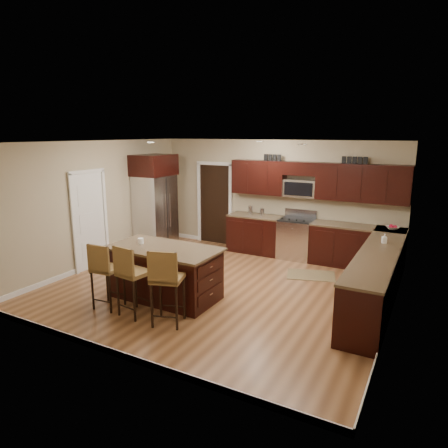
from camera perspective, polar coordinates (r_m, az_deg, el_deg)
The scene contains 23 objects.
floor at distance 7.65m, azimuth -0.68°, elevation -9.02°, with size 6.00×6.00×0.00m, color brown.
ceiling at distance 7.10m, azimuth -0.74°, elevation 11.63°, with size 6.00×6.00×0.00m, color silver.
wall_back at distance 9.71m, azimuth 7.22°, elevation 3.88°, with size 6.00×6.00×0.00m, color tan.
wall_left at distance 9.08m, azimuth -17.52°, elevation 2.74°, with size 5.50×5.50×0.00m, color tan.
wall_right at distance 6.40m, azimuth 23.50°, elevation -1.82°, with size 5.50×5.50×0.00m, color tan.
base_cabinets at distance 8.16m, azimuth 16.20°, elevation -4.70°, with size 4.02×3.96×0.92m.
upper_cabinets at distance 9.17m, azimuth 13.05°, elevation 6.21°, with size 4.00×0.33×0.80m.
range at distance 9.39m, azimuth 10.27°, elevation -2.01°, with size 0.76×0.64×1.11m.
microwave at distance 9.32m, azimuth 10.85°, elevation 5.04°, with size 0.76×0.31×0.40m, color silver.
doorway at distance 10.45m, azimuth -1.32°, elevation 2.84°, with size 0.85×0.03×2.06m, color black.
pantry_door at distance 8.92m, azimuth -18.65°, elevation 0.33°, with size 0.03×0.80×2.04m, color white.
letter_decor at distance 9.17m, azimuth 12.32°, elevation 9.10°, with size 2.20×0.03×0.15m, color black, non-canonical shape.
island at distance 7.15m, azimuth -8.51°, elevation -7.09°, with size 1.99×1.06×0.92m.
stool_left at distance 6.82m, azimuth -16.72°, elevation -6.12°, with size 0.45×0.45×1.12m.
stool_mid at distance 6.44m, azimuth -13.22°, elevation -6.79°, with size 0.48×0.48×1.16m.
stool_right at distance 6.03m, azimuth -8.31°, elevation -7.73°, with size 0.56×0.56×1.20m.
refrigerator at distance 9.93m, azimuth -9.83°, elevation 3.13°, with size 0.79×0.99×2.35m.
floor_mat at distance 8.44m, azimuth 12.33°, elevation -7.15°, with size 0.96×0.64×0.01m, color olive.
fruit_bowl at distance 8.89m, azimuth 22.91°, elevation -0.51°, with size 0.25×0.25×0.06m, color silver.
soap_bottle at distance 7.72m, azimuth 21.94°, elevation -1.93°, with size 0.08×0.08×0.17m, color #B2B2B2.
canister_tall at distance 9.68m, azimuth 3.81°, elevation 1.98°, with size 0.12×0.12×0.21m, color silver.
canister_short at distance 9.57m, azimuth 5.46°, elevation 1.71°, with size 0.11×0.11×0.18m, color silver.
island_jar at distance 7.29m, azimuth -11.81°, elevation -2.39°, with size 0.10×0.10×0.10m, color white.
Camera 1 is at (3.45, -6.20, 2.86)m, focal length 32.00 mm.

